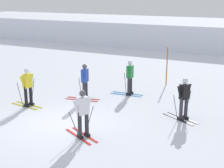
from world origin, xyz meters
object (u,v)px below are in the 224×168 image
(skier_white, at_px, (83,113))
(skier_green, at_px, (130,77))
(trail_marker_pole, at_px, (167,66))
(skier_yellow, at_px, (28,86))
(skier_black, at_px, (184,98))
(skier_blue, at_px, (85,81))

(skier_white, height_order, skier_green, same)
(trail_marker_pole, bearing_deg, skier_yellow, -125.40)
(skier_white, bearing_deg, trail_marker_pole, 86.47)
(skier_black, height_order, skier_green, same)
(skier_white, height_order, trail_marker_pole, trail_marker_pole)
(skier_blue, height_order, skier_black, same)
(skier_yellow, relative_size, trail_marker_pole, 0.82)
(skier_blue, height_order, trail_marker_pole, trail_marker_pole)
(skier_blue, relative_size, trail_marker_pole, 0.82)
(skier_blue, bearing_deg, skier_black, -5.33)
(skier_black, bearing_deg, skier_green, 146.96)
(skier_green, bearing_deg, skier_black, -33.04)
(trail_marker_pole, bearing_deg, skier_black, -65.05)
(skier_yellow, bearing_deg, skier_blue, 47.70)
(skier_black, xyz_separation_m, skier_green, (-3.23, 2.10, 0.00))
(skier_yellow, bearing_deg, skier_black, 12.73)
(skier_yellow, height_order, skier_green, same)
(skier_yellow, height_order, trail_marker_pole, trail_marker_pole)
(skier_white, xyz_separation_m, trail_marker_pole, (0.48, 7.84, 0.13))
(skier_blue, distance_m, trail_marker_pole, 4.96)
(skier_blue, relative_size, skier_white, 1.00)
(skier_yellow, height_order, skier_blue, same)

